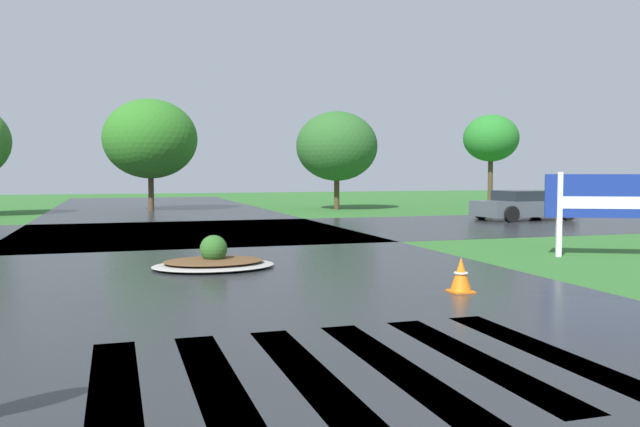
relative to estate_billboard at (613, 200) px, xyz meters
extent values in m
cube|color=#232628|center=(-8.65, -0.10, -1.32)|extent=(10.78, 80.00, 0.01)
cube|color=#232628|center=(-8.65, 9.38, -1.32)|extent=(90.00, 9.70, 0.01)
cube|color=white|center=(-10.90, -6.28, -1.32)|extent=(0.45, 3.55, 0.01)
cube|color=white|center=(-10.00, -6.28, -1.32)|extent=(0.45, 3.55, 0.01)
cube|color=white|center=(-9.10, -6.28, -1.32)|extent=(0.45, 3.55, 0.01)
cube|color=white|center=(-8.20, -6.28, -1.32)|extent=(0.45, 3.55, 0.01)
cube|color=white|center=(-7.30, -6.28, -1.32)|extent=(0.45, 3.55, 0.01)
cube|color=white|center=(-6.40, -6.28, -1.32)|extent=(0.45, 3.55, 0.01)
cube|color=white|center=(-1.05, 0.51, -0.34)|extent=(0.16, 0.16, 1.96)
cube|color=navy|center=(0.00, 0.00, 0.09)|extent=(2.74, 1.37, 1.00)
cube|color=white|center=(0.00, 0.00, -0.06)|extent=(2.09, 1.07, 0.28)
ellipsoid|color=#9E9B93|center=(-8.95, 1.05, -1.26)|extent=(2.49, 1.86, 0.12)
ellipsoid|color=brown|center=(-8.95, 1.05, -1.17)|extent=(2.04, 1.52, 0.10)
sphere|color=#2D6023|center=(-8.95, 1.05, -0.92)|extent=(0.56, 0.56, 0.56)
cube|color=#4C545B|center=(5.20, 10.90, -0.84)|extent=(4.31, 2.19, 0.63)
cube|color=#1E232B|center=(5.10, 10.89, -0.32)|extent=(2.09, 1.77, 0.41)
cylinder|color=black|center=(6.53, 11.97, -1.00)|extent=(0.66, 0.28, 0.64)
cylinder|color=black|center=(6.70, 10.08, -1.00)|extent=(0.66, 0.28, 0.64)
cylinder|color=black|center=(3.71, 11.72, -1.00)|extent=(0.66, 0.28, 0.64)
cylinder|color=black|center=(3.88, 9.83, -1.00)|extent=(0.66, 0.28, 0.64)
cone|color=orange|center=(-5.49, -2.84, -1.03)|extent=(0.37, 0.37, 0.58)
torus|color=white|center=(-5.49, -2.84, -1.00)|extent=(0.23, 0.23, 0.04)
cube|color=orange|center=(-5.49, -2.84, -1.30)|extent=(0.36, 0.36, 0.03)
cylinder|color=#4C3823|center=(-9.08, 22.11, -0.32)|extent=(0.28, 0.28, 1.99)
ellipsoid|color=#2D7022|center=(-9.08, 22.11, 2.32)|extent=(4.71, 4.71, 4.01)
cylinder|color=#4C3823|center=(0.21, 20.15, -0.41)|extent=(0.28, 0.28, 1.82)
ellipsoid|color=#2B5F27|center=(0.21, 20.15, 1.98)|extent=(4.23, 4.23, 3.60)
cylinder|color=#4C3823|center=(9.72, 20.74, 0.08)|extent=(0.28, 0.28, 2.80)
ellipsoid|color=#267727|center=(9.72, 20.74, 2.58)|extent=(3.14, 3.14, 2.67)
camera|label=1|loc=(-10.86, -12.29, 0.64)|focal=36.90mm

